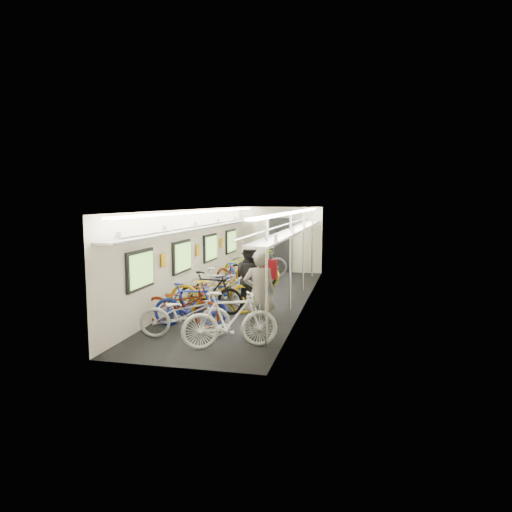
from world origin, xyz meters
The scene contains 17 objects.
train_car_shell centered at (-0.36, 0.71, 1.66)m, with size 10.00×10.00×10.00m.
bicycle_0 centered at (-0.43, -3.44, 0.46)m, with size 0.61×1.75×0.92m, color #BCBCC1.
bicycle_1 centered at (-0.60, -2.70, 0.46)m, with size 0.44×1.55×0.93m, color #1C2DA8.
bicycle_2 centered at (-0.78, -2.71, 0.46)m, with size 0.61×1.76×0.93m, color maroon.
bicycle_3 centered at (-0.55, -1.53, 0.49)m, with size 0.46×1.65×0.99m, color black.
bicycle_4 centered at (-0.47, -1.54, 0.54)m, with size 0.72×2.05×1.08m, color gold.
bicycle_5 centered at (-0.40, -1.04, 0.51)m, with size 0.48×1.69×1.02m, color silver.
bicycle_6 centered at (-0.77, -0.03, 0.47)m, with size 0.62×1.78×0.93m, color silver.
bicycle_7 centered at (-0.32, 0.35, 0.48)m, with size 0.45×1.60×0.96m, color #1D3EAE.
bicycle_8 centered at (-0.66, 1.42, 0.46)m, with size 0.61×1.74×0.92m, color maroon.
bicycle_9 centered at (-0.41, 2.10, 0.51)m, with size 0.48×1.69×1.02m, color black.
bicycle_10 centered at (-0.50, 2.35, 0.54)m, with size 0.72×2.06×1.08m, color #BBC212.
bicycle_11 centered at (0.61, -3.90, 0.52)m, with size 0.49×1.74×1.04m, color white.
bicycle_12 centered at (-0.59, 3.75, 0.53)m, with size 0.71×2.02×1.06m, color slate.
passenger_near centered at (0.95, -3.04, 0.84)m, with size 0.62×0.40×1.69m, color gray.
passenger_mid centered at (0.29, -1.19, 0.81)m, with size 0.79×0.61×1.62m, color black.
backpack centered at (1.11, -2.72, 1.28)m, with size 0.26×0.14×0.38m, color #AF111F.
Camera 1 is at (2.82, -11.50, 2.63)m, focal length 32.00 mm.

